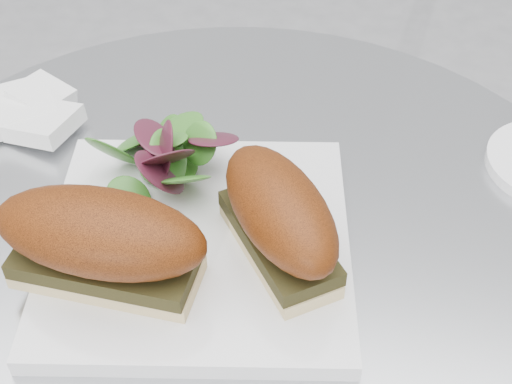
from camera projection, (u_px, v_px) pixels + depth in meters
The scene contains 5 objects.
plate at pixel (198, 243), 0.59m from camera, with size 0.25×0.25×0.02m, color white.
sandwich_left at pixel (101, 240), 0.53m from camera, with size 0.17×0.08×0.08m.
sandwich_right at pixel (279, 216), 0.55m from camera, with size 0.14×0.15×0.08m.
salad at pixel (166, 154), 0.63m from camera, with size 0.12×0.12×0.05m, color #46862B, non-canonical shape.
napkin at pixel (30, 118), 0.72m from camera, with size 0.10×0.10×0.02m, color white, non-canonical shape.
Camera 1 is at (0.10, -0.41, 1.18)m, focal length 50.00 mm.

